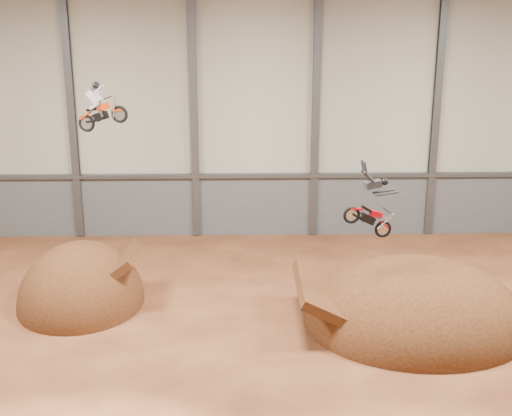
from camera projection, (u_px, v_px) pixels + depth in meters
The scene contains 12 objects.
floor at pixel (263, 366), 27.03m from camera, with size 40.00×40.00×0.00m, color #542916.
back_wall at pixel (255, 114), 39.22m from camera, with size 40.00×0.10×14.00m, color beige.
lower_band_back at pixel (255, 205), 40.70m from camera, with size 39.80×0.18×3.50m, color #575A5F.
steel_rail at pixel (255, 176), 40.02m from camera, with size 39.80×0.35×0.20m, color #47494F.
steel_column_1 at pixel (72, 115), 38.82m from camera, with size 0.40×0.36×13.90m, color #47494F.
steel_column_2 at pixel (194, 115), 38.96m from camera, with size 0.40×0.36×13.90m, color #47494F.
steel_column_3 at pixel (316, 114), 39.10m from camera, with size 0.40×0.36×13.90m, color #47494F.
steel_column_4 at pixel (436, 114), 39.23m from camera, with size 0.40×0.36×13.90m, color #47494F.
takeoff_ramp at pixel (82, 303), 32.36m from camera, with size 5.64×6.50×5.64m, color #361B0D.
landing_ramp at pixel (415, 323), 30.43m from camera, with size 9.49×8.39×5.47m, color #361B0D.
fmx_rider_a at pixel (104, 103), 29.23m from camera, with size 2.26×0.86×2.04m, color #E83400, non-canonical shape.
fmx_rider_b at pixel (365, 200), 27.98m from camera, with size 2.91×0.83×2.50m, color #BE030D, non-canonical shape.
Camera 1 is at (-0.77, -23.95, 13.87)m, focal length 50.00 mm.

